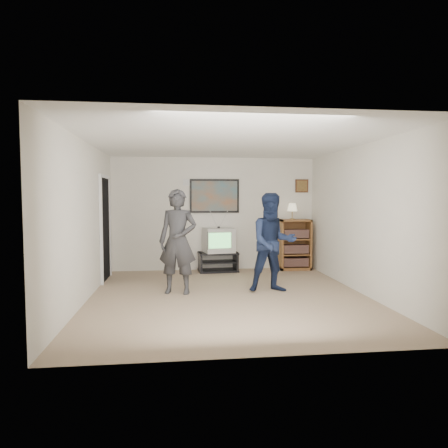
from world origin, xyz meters
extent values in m
cube|color=#846B54|center=(0.00, 0.00, 0.00)|extent=(4.50, 5.00, 0.01)
cube|color=white|center=(0.00, 0.00, 2.50)|extent=(4.50, 5.00, 0.01)
cube|color=silver|center=(0.00, 2.50, 1.25)|extent=(4.50, 0.01, 2.50)
cube|color=silver|center=(-2.25, 0.00, 1.25)|extent=(0.01, 5.00, 2.50)
cube|color=silver|center=(2.25, 0.00, 1.25)|extent=(0.01, 5.00, 2.50)
cube|color=black|center=(0.05, 2.23, 0.40)|extent=(0.88, 0.53, 0.04)
cube|color=black|center=(0.05, 2.23, 0.02)|extent=(0.88, 0.53, 0.04)
cube|color=black|center=(-0.34, 2.23, 0.21)|extent=(0.07, 0.46, 0.42)
cube|color=black|center=(0.45, 2.23, 0.21)|extent=(0.07, 0.46, 0.42)
imported|color=#2D2D30|center=(-0.82, 0.34, 0.88)|extent=(0.73, 0.56, 1.76)
imported|color=#151F3B|center=(0.79, 0.26, 0.85)|extent=(0.85, 0.67, 1.70)
cube|color=white|center=(-0.78, 0.50, 1.25)|extent=(0.06, 0.12, 0.03)
cube|color=white|center=(0.78, 0.48, 0.97)|extent=(0.05, 0.13, 0.04)
cube|color=black|center=(0.00, 2.48, 1.65)|extent=(1.10, 0.03, 0.75)
cube|color=white|center=(-0.55, 2.48, 1.95)|extent=(0.28, 0.02, 0.14)
cube|color=#362511|center=(2.00, 2.48, 1.88)|extent=(0.30, 0.03, 0.30)
cube|color=black|center=(-2.23, 1.60, 1.00)|extent=(0.03, 0.85, 2.00)
camera|label=1|loc=(-0.83, -6.37, 1.62)|focal=32.00mm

